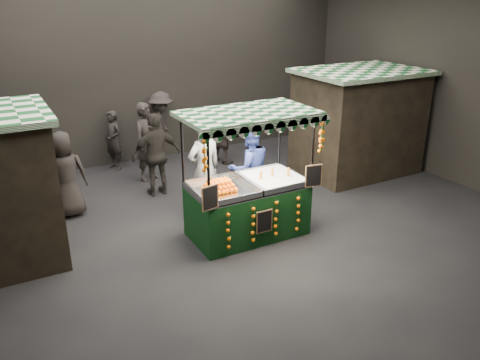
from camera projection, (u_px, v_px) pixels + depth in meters
ground at (231, 231)px, 9.40m from camera, size 12.00×12.00×0.00m
market_hall at (229, 54)px, 8.15m from camera, size 12.10×10.10×5.05m
neighbour_stall_right at (358, 121)px, 12.10m from camera, size 3.00×2.20×2.60m
juice_stall at (249, 199)px, 8.98m from camera, size 2.49×1.46×2.41m
vendor_grey at (205, 169)px, 9.64m from camera, size 0.83×0.61×2.07m
vendor_blue at (250, 169)px, 9.91m from camera, size 0.99×0.81×1.89m
shopper_0 at (147, 142)px, 11.63m from camera, size 0.84×0.73×1.93m
shopper_1 at (344, 133)px, 12.41m from camera, size 1.16×1.16×1.89m
shopper_2 at (157, 155)px, 10.76m from camera, size 1.11×0.47×1.90m
shopper_3 at (162, 127)px, 12.91m from camera, size 1.20×1.42×1.91m
shopper_4 at (65, 175)px, 9.72m from camera, size 0.92×0.64×1.80m
shopper_5 at (222, 134)px, 12.87m from camera, size 0.99×1.54×1.58m
shopper_6 at (113, 140)px, 12.41m from camera, size 0.57×0.67×1.55m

